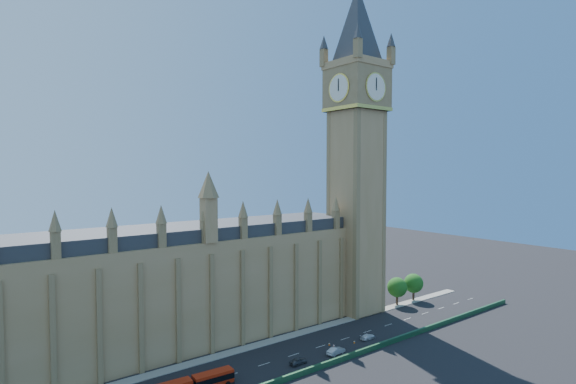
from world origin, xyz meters
TOP-DOWN VIEW (x-y plane):
  - ground at (0.00, 0.00)m, footprint 400.00×400.00m
  - palace_westminster at (-25.00, 22.00)m, footprint 120.00×20.00m
  - elizabeth_tower at (38.00, 13.99)m, footprint 20.59×20.59m
  - bridge_parapet at (0.00, -9.00)m, footprint 160.00×0.60m
  - kerb_north at (0.00, 9.50)m, footprint 160.00×3.00m
  - tree_east_near at (52.22, 10.08)m, footprint 6.00×6.00m
  - tree_east_far at (60.22, 10.08)m, footprint 6.00×6.00m
  - car_grey at (1.75, -4.45)m, footprint 4.06×1.71m
  - car_silver at (11.79, -5.44)m, footprint 4.84×2.11m
  - car_white at (24.13, -3.63)m, footprint 4.25×1.84m
  - cone_a at (14.00, -0.83)m, footprint 0.47×0.47m
  - cone_b at (19.65, -3.45)m, footprint 0.50×0.50m
  - cone_c at (14.00, -2.39)m, footprint 0.59×0.59m
  - cone_d at (24.66, -2.46)m, footprint 0.59×0.59m

SIDE VIEW (x-z plane):
  - ground at x=0.00m, z-range 0.00..0.00m
  - kerb_north at x=0.00m, z-range 0.00..0.16m
  - cone_b at x=19.65m, z-range 0.00..0.66m
  - cone_a at x=14.00m, z-range 0.00..0.69m
  - cone_d at x=24.66m, z-range -0.01..0.78m
  - cone_c at x=14.00m, z-range -0.01..0.79m
  - bridge_parapet at x=0.00m, z-range 0.00..1.20m
  - car_white at x=24.13m, z-range 0.00..1.22m
  - car_grey at x=1.75m, z-range 0.00..1.37m
  - car_silver at x=11.79m, z-range 0.00..1.55m
  - tree_east_near at x=52.22m, z-range 1.39..9.89m
  - tree_east_far at x=60.22m, z-range 1.39..9.89m
  - palace_westminster at x=-25.00m, z-range -0.14..27.86m
  - elizabeth_tower at x=38.00m, z-range 2.06..107.06m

